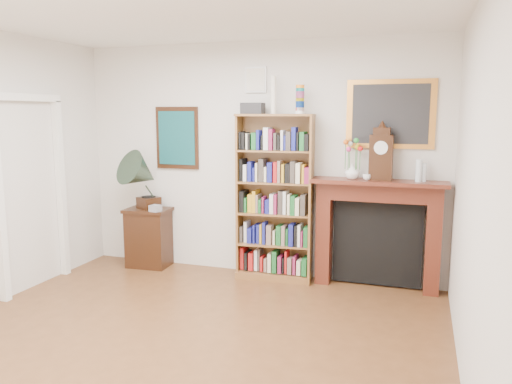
% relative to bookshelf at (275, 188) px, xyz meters
% --- Properties ---
extents(room, '(4.51, 5.01, 2.81)m').
position_rel_bookshelf_xyz_m(room, '(-0.29, -2.32, 0.31)').
color(room, '#58341A').
rests_on(room, ground).
extents(door_casing, '(0.08, 1.02, 2.17)m').
position_rel_bookshelf_xyz_m(door_casing, '(-2.49, -1.12, 0.17)').
color(door_casing, white).
rests_on(door_casing, left_wall).
extents(teal_poster, '(0.58, 0.04, 0.78)m').
position_rel_bookshelf_xyz_m(teal_poster, '(-1.34, 0.16, 0.56)').
color(teal_poster, black).
rests_on(teal_poster, back_wall).
extents(small_picture, '(0.26, 0.04, 0.30)m').
position_rel_bookshelf_xyz_m(small_picture, '(-0.29, 0.16, 1.26)').
color(small_picture, white).
rests_on(small_picture, back_wall).
extents(gilt_painting, '(0.95, 0.04, 0.75)m').
position_rel_bookshelf_xyz_m(gilt_painting, '(1.26, 0.16, 0.86)').
color(gilt_painting, '#C47E32').
rests_on(gilt_painting, back_wall).
extents(bookshelf, '(0.93, 0.40, 2.25)m').
position_rel_bookshelf_xyz_m(bookshelf, '(0.00, 0.00, 0.00)').
color(bookshelf, brown).
rests_on(bookshelf, floor).
extents(side_cabinet, '(0.58, 0.44, 0.76)m').
position_rel_bookshelf_xyz_m(side_cabinet, '(-1.67, -0.04, -0.71)').
color(side_cabinet, black).
rests_on(side_cabinet, floor).
extents(fireplace, '(1.46, 0.35, 1.24)m').
position_rel_bookshelf_xyz_m(fireplace, '(1.18, 0.07, -0.36)').
color(fireplace, '#491B11').
rests_on(fireplace, floor).
extents(gramophone, '(0.66, 0.72, 0.76)m').
position_rel_bookshelf_xyz_m(gramophone, '(-1.68, -0.13, 0.10)').
color(gramophone, black).
rests_on(gramophone, side_cabinet).
extents(cd_stack, '(0.14, 0.14, 0.08)m').
position_rel_bookshelf_xyz_m(cd_stack, '(-1.49, -0.18, -0.30)').
color(cd_stack, '#AFAFBC').
rests_on(cd_stack, side_cabinet).
extents(mantel_clock, '(0.25, 0.15, 0.57)m').
position_rel_bookshelf_xyz_m(mantel_clock, '(1.19, 0.02, 0.42)').
color(mantel_clock, black).
rests_on(mantel_clock, fireplace).
extents(flower_vase, '(0.21, 0.21, 0.17)m').
position_rel_bookshelf_xyz_m(flower_vase, '(0.89, 0.02, 0.23)').
color(flower_vase, white).
rests_on(flower_vase, fireplace).
extents(teacup, '(0.10, 0.10, 0.07)m').
position_rel_bookshelf_xyz_m(teacup, '(1.06, -0.03, 0.18)').
color(teacup, silver).
rests_on(teacup, fireplace).
extents(bottle_left, '(0.07, 0.07, 0.24)m').
position_rel_bookshelf_xyz_m(bottle_left, '(1.59, 0.01, 0.26)').
color(bottle_left, silver).
rests_on(bottle_left, fireplace).
extents(bottle_right, '(0.06, 0.06, 0.20)m').
position_rel_bookshelf_xyz_m(bottle_right, '(1.64, 0.05, 0.24)').
color(bottle_right, silver).
rests_on(bottle_right, fireplace).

